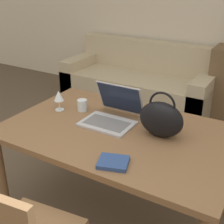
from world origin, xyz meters
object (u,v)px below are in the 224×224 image
Objects in this scene: laptop at (113,111)px; handbag at (161,119)px; wine_glass at (59,97)px; drinking_glass at (82,105)px; couch at (139,84)px.

handbag is (0.38, -0.05, 0.06)m from laptop.
wine_glass is 0.51× the size of handbag.
wine_glass reaches higher than drinking_glass.
wine_glass is at bearing -172.36° from laptop.
laptop is at bearing -4.43° from drinking_glass.
drinking_glass is (-0.29, 0.02, -0.02)m from laptop.
handbag is at bearing -6.19° from drinking_glass.
laptop is 0.29m from drinking_glass.
couch is 2.07m from wine_glass.
couch is 6.55× the size of handbag.
laptop is 4.25× the size of drinking_glass.
handbag is at bearing -60.92° from couch.
laptop is 0.38m from handbag.
laptop is at bearing 172.47° from handbag.
handbag reaches higher than laptop.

